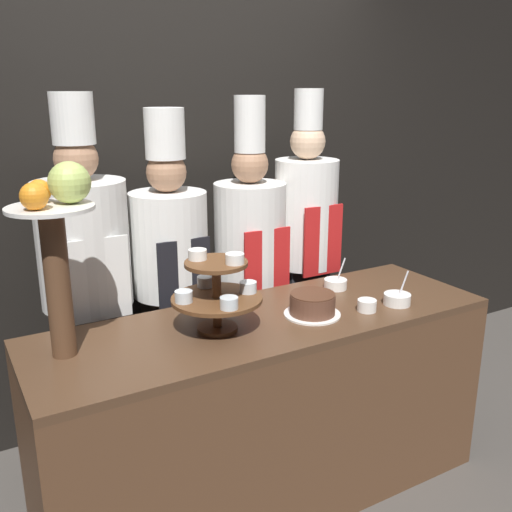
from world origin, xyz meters
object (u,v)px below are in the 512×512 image
at_px(fruit_pedestal, 58,232).
at_px(chef_center_left, 171,272).
at_px(tiered_stand, 217,290).
at_px(serving_bowl_far, 336,284).
at_px(cup_white, 367,305).
at_px(chef_right, 305,241).
at_px(serving_bowl_near, 397,299).
at_px(chef_center_right, 250,260).
at_px(cake_round, 312,305).
at_px(chef_left, 87,279).

xyz_separation_m(fruit_pedestal, chef_center_left, (0.61, 0.52, -0.39)).
height_order(tiered_stand, serving_bowl_far, tiered_stand).
xyz_separation_m(cup_white, serving_bowl_far, (0.06, 0.30, -0.00)).
bearing_deg(chef_right, cup_white, -104.25).
xyz_separation_m(tiered_stand, cup_white, (0.66, -0.14, -0.15)).
height_order(serving_bowl_near, chef_center_right, chef_center_right).
bearing_deg(cake_round, serving_bowl_near, -12.19).
bearing_deg(chef_center_left, tiered_stand, -94.28).
distance_m(chef_left, chef_center_left, 0.41).
relative_size(tiered_stand, serving_bowl_near, 2.40).
height_order(fruit_pedestal, serving_bowl_far, fruit_pedestal).
height_order(tiered_stand, chef_center_right, chef_center_right).
xyz_separation_m(serving_bowl_near, chef_center_left, (-0.79, 0.76, 0.04)).
relative_size(cup_white, serving_bowl_near, 0.55).
relative_size(cake_round, chef_left, 0.14).
bearing_deg(cup_white, chef_right, 75.75).
relative_size(tiered_stand, cake_round, 1.49).
distance_m(chef_left, chef_right, 1.22).
relative_size(cake_round, chef_right, 0.13).
xyz_separation_m(tiered_stand, chef_center_left, (0.05, 0.61, -0.10)).
distance_m(cup_white, chef_center_left, 0.97).
bearing_deg(cup_white, chef_center_right, 102.33).
distance_m(tiered_stand, chef_center_right, 0.79).
height_order(cup_white, chef_right, chef_right).
height_order(cup_white, chef_center_left, chef_center_left).
height_order(serving_bowl_near, chef_center_left, chef_center_left).
xyz_separation_m(chef_center_left, chef_center_right, (0.45, -0.00, -0.01)).
bearing_deg(serving_bowl_near, cake_round, 167.81).
bearing_deg(chef_center_right, cake_round, -96.04).
relative_size(fruit_pedestal, serving_bowl_near, 4.62).
distance_m(serving_bowl_far, chef_right, 0.48).
bearing_deg(tiered_stand, chef_left, 120.97).
height_order(serving_bowl_far, chef_center_left, chef_center_left).
xyz_separation_m(tiered_stand, serving_bowl_near, (0.83, -0.15, -0.15)).
distance_m(fruit_pedestal, serving_bowl_far, 1.36).
bearing_deg(chef_left, chef_center_right, 0.00).
bearing_deg(chef_left, tiered_stand, -59.03).
bearing_deg(chef_center_left, chef_center_right, -0.01).
bearing_deg(fruit_pedestal, cup_white, -10.49).
bearing_deg(tiered_stand, cup_white, -12.20).
height_order(tiered_stand, chef_left, chef_left).
distance_m(serving_bowl_near, chef_left, 1.42).
distance_m(fruit_pedestal, cake_round, 1.08).
xyz_separation_m(chef_center_left, chef_right, (0.81, -0.00, 0.05)).
xyz_separation_m(tiered_stand, fruit_pedestal, (-0.57, 0.08, 0.29)).
relative_size(chef_center_right, chef_right, 0.98).
height_order(tiered_stand, cup_white, tiered_stand).
relative_size(cake_round, chef_center_right, 0.14).
distance_m(cup_white, chef_right, 0.78).
relative_size(fruit_pedestal, chef_center_left, 0.40).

